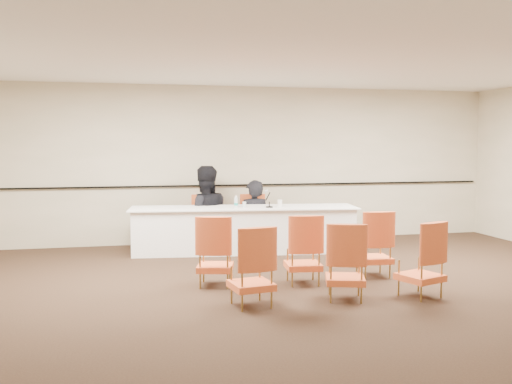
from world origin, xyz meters
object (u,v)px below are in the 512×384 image
aud_chair_front_right (373,243)px  panelist_second (205,220)px  panelist_second_chair (205,221)px  drinking_glass (244,205)px  aud_chair_back_left (251,266)px  panelist_main (254,226)px  microphone (269,199)px  aud_chair_front_mid (303,249)px  panelist_main_chair (254,220)px  aud_chair_back_right (420,259)px  water_bottle (236,202)px  coffee_cup (280,204)px  aud_chair_front_left (215,250)px  panel_table (244,229)px  aud_chair_back_mid (345,261)px

aud_chair_front_right → panelist_second: bearing=128.5°
panelist_second → panelist_second_chair: bearing=-1.2°
panelist_second_chair → drinking_glass: bearing=-42.5°
aud_chair_back_left → aud_chair_front_right: bearing=19.5°
drinking_glass → aud_chair_front_right: (1.43, -2.19, -0.37)m
panelist_main → microphone: (0.12, -0.72, 0.58)m
microphone → aud_chair_front_mid: (-0.10, -2.26, -0.47)m
panelist_main_chair → aud_chair_back_right: (1.22, -3.95, 0.00)m
panelist_second_chair → water_bottle: 0.93m
drinking_glass → aud_chair_front_right: 2.64m
aud_chair_back_right → aud_chair_back_left: bearing=158.5°
panelist_main_chair → coffee_cup: size_ratio=7.29×
water_bottle → panelist_main_chair: bearing=52.6°
aud_chair_front_left → panelist_second: bearing=99.8°
drinking_glass → aud_chair_front_left: (-0.86, -2.24, -0.37)m
panel_table → aud_chair_back_right: aud_chair_back_right is taller
panelist_main_chair → panelist_second_chair: (-0.90, 0.10, 0.00)m
coffee_cup → aud_chair_front_right: aud_chair_front_right is taller
aud_chair_back_right → aud_chair_front_mid: bearing=121.6°
panelist_second → aud_chair_back_right: size_ratio=2.09×
panelist_second → coffee_cup: bearing=145.0°
aud_chair_front_left → aud_chair_back_mid: size_ratio=1.00×
water_bottle → coffee_cup: water_bottle is taller
aud_chair_front_mid → panelist_second_chair: bearing=112.6°
aud_chair_back_left → aud_chair_back_mid: same height
panel_table → panelist_second_chair: (-0.61, 0.65, 0.08)m
drinking_glass → aud_chair_back_left: aud_chair_back_left is taller
water_bottle → aud_chair_front_right: size_ratio=0.22×
panelist_second_chair → aud_chair_back_right: same height
coffee_cup → panel_table: bearing=165.2°
panel_table → microphone: microphone is taller
panelist_second → coffee_cup: 1.50m
aud_chair_back_right → aud_chair_back_mid: bearing=154.6°
microphone → aud_chair_front_mid: 2.31m
drinking_glass → aud_chair_back_right: (1.52, -3.36, -0.37)m
microphone → aud_chair_back_right: size_ratio=0.33×
panelist_main → drinking_glass: 0.82m
water_bottle → aud_chair_front_mid: 2.48m
panelist_main_chair → aud_chair_back_right: size_ratio=1.00×
aud_chair_back_right → panelist_second_chair: bearing=97.9°
panelist_main → coffee_cup: size_ratio=13.23×
panelist_main_chair → aud_chair_front_mid: size_ratio=1.00×
panelist_main → aud_chair_back_mid: bearing=92.9°
aud_chair_front_left → aud_chair_back_right: size_ratio=1.00×
panelist_second → coffee_cup: size_ratio=15.21×
aud_chair_front_left → aud_chair_front_mid: size_ratio=1.00×
aud_chair_front_right → aud_chair_back_right: 1.17m
panel_table → panelist_second: panelist_second is taller
panelist_second_chair → water_bottle: (0.46, -0.69, 0.42)m
aud_chair_back_mid → aud_chair_front_right: bearing=69.4°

